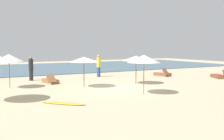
% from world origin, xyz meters
% --- Properties ---
extents(ground_plane, '(60.00, 60.00, 0.00)m').
position_xyz_m(ground_plane, '(0.00, 0.00, 0.00)').
color(ground_plane, beige).
extents(ocean_water, '(48.00, 16.00, 0.06)m').
position_xyz_m(ocean_water, '(0.00, 17.00, 0.03)').
color(ocean_water, '#476B7F').
rests_on(ocean_water, ground_plane).
extents(umbrella_3, '(1.90, 1.90, 1.95)m').
position_xyz_m(umbrella_3, '(-1.49, 1.18, 1.79)').
color(umbrella_3, brown).
rests_on(umbrella_3, ground_plane).
extents(umbrella_4, '(1.94, 1.94, 1.97)m').
position_xyz_m(umbrella_4, '(2.27, 0.82, 1.79)').
color(umbrella_4, brown).
rests_on(umbrella_4, ground_plane).
extents(umbrella_7, '(1.78, 1.78, 2.14)m').
position_xyz_m(umbrella_7, '(-5.71, 3.15, 1.91)').
color(umbrella_7, olive).
rests_on(umbrella_7, ground_plane).
extents(umbrella_8, '(1.82, 1.82, 2.17)m').
position_xyz_m(umbrella_8, '(0.44, -2.67, 1.95)').
color(umbrella_8, olive).
rests_on(umbrella_8, ground_plane).
extents(lounger_0, '(1.09, 1.77, 0.71)m').
position_xyz_m(lounger_0, '(7.17, 3.91, 0.18)').
color(lounger_0, brown).
rests_on(lounger_0, ground_plane).
extents(lounger_1, '(1.22, 1.75, 0.73)m').
position_xyz_m(lounger_1, '(10.10, 0.37, 0.18)').
color(lounger_1, brown).
rests_on(lounger_1, ground_plane).
extents(lounger_2, '(0.92, 1.77, 0.69)m').
position_xyz_m(lounger_2, '(-2.83, 4.10, 0.17)').
color(lounger_2, olive).
rests_on(lounger_2, ground_plane).
extents(person_0, '(0.47, 0.47, 1.90)m').
position_xyz_m(person_0, '(1.93, 6.00, 0.97)').
color(person_0, '#2D4C8C').
rests_on(person_0, ground_plane).
extents(person_1, '(0.49, 0.49, 1.85)m').
position_xyz_m(person_1, '(-3.69, 6.25, 0.94)').
color(person_1, '#26262D').
rests_on(person_1, ground_plane).
extents(surfboard, '(1.86, 1.89, 0.07)m').
position_xyz_m(surfboard, '(-4.31, -3.01, 0.04)').
color(surfboard, gold).
rests_on(surfboard, ground_plane).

